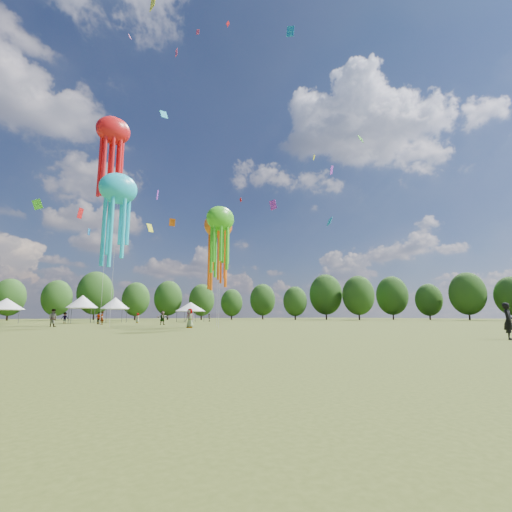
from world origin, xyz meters
TOP-DOWN VIEW (x-y plane):
  - ground at (0.00, 0.00)m, footprint 300.00×300.00m
  - observer_main at (8.15, -0.78)m, footprint 0.80×0.69m
  - spectator_near at (-9.48, 35.80)m, footprint 1.17×1.14m
  - spectators_far at (1.97, 43.86)m, footprint 27.74×35.26m
  - festival_tents at (-4.95, 55.91)m, footprint 43.37×9.54m
  - show_kites at (-6.52, 35.84)m, footprint 30.99×24.09m
  - small_kites at (-0.84, 41.42)m, footprint 72.61×60.95m
  - treeline at (-3.87, 62.51)m, footprint 201.57×95.24m

SIDE VIEW (x-z plane):
  - ground at x=0.00m, z-range 0.00..0.00m
  - spectators_far at x=1.97m, z-range -0.07..1.83m
  - observer_main at x=8.15m, z-range 0.00..1.86m
  - spectator_near at x=-9.48m, z-range 0.00..1.90m
  - festival_tents at x=-4.95m, z-range 0.84..5.26m
  - treeline at x=-3.87m, z-range -0.17..13.26m
  - show_kites at x=-6.52m, z-range 2.41..29.57m
  - small_kites at x=-0.84m, z-range 7.83..54.10m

